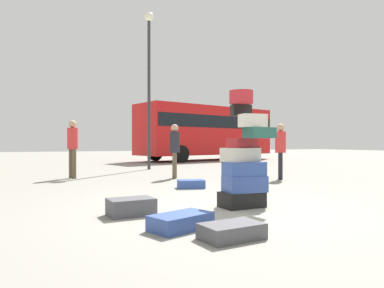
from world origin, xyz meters
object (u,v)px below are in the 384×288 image
(suitcase_navy_white_trunk, at_px, (191,184))
(person_passerby_in_red, at_px, (280,146))
(suitcase_tower, at_px, (244,161))
(suitcase_charcoal_right_side, at_px, (232,231))
(lamp_post, at_px, (149,67))
(suitcase_navy_foreground_near, at_px, (181,222))
(suitcase_charcoal_behind_tower, at_px, (131,207))
(person_bearded_onlooker, at_px, (73,144))
(parked_bus, at_px, (207,130))
(person_tourist_with_camera, at_px, (175,146))

(suitcase_navy_white_trunk, distance_m, person_passerby_in_red, 3.31)
(suitcase_tower, distance_m, suitcase_charcoal_right_side, 2.05)
(lamp_post, bearing_deg, suitcase_navy_white_trunk, -97.74)
(suitcase_charcoal_right_side, distance_m, lamp_post, 10.94)
(suitcase_navy_foreground_near, bearing_deg, suitcase_charcoal_right_side, -80.66)
(suitcase_charcoal_right_side, height_order, suitcase_charcoal_behind_tower, suitcase_charcoal_behind_tower)
(suitcase_charcoal_behind_tower, distance_m, person_bearded_onlooker, 5.95)
(suitcase_navy_foreground_near, relative_size, parked_bus, 0.08)
(suitcase_tower, bearing_deg, person_passerby_in_red, 45.09)
(suitcase_charcoal_right_side, bearing_deg, person_passerby_in_red, 41.35)
(lamp_post, bearing_deg, suitcase_navy_foreground_near, -104.70)
(suitcase_charcoal_behind_tower, xyz_separation_m, person_passerby_in_red, (5.11, 3.20, 0.81))
(person_passerby_in_red, bearing_deg, person_tourist_with_camera, -79.62)
(suitcase_charcoal_right_side, bearing_deg, suitcase_tower, 47.50)
(suitcase_tower, bearing_deg, suitcase_charcoal_right_side, -126.20)
(suitcase_charcoal_right_side, xyz_separation_m, suitcase_charcoal_behind_tower, (-0.68, 1.65, 0.04))
(lamp_post, bearing_deg, person_bearded_onlooker, -141.12)
(person_bearded_onlooker, relative_size, person_passerby_in_red, 1.07)
(suitcase_navy_white_trunk, distance_m, lamp_post, 7.13)
(parked_bus, height_order, lamp_post, lamp_post)
(suitcase_navy_white_trunk, distance_m, suitcase_charcoal_right_side, 4.29)
(suitcase_tower, distance_m, person_tourist_with_camera, 4.80)
(parked_bus, bearing_deg, suitcase_charcoal_behind_tower, -134.56)
(lamp_post, bearing_deg, parked_bus, 47.26)
(suitcase_navy_white_trunk, relative_size, suitcase_navy_foreground_near, 0.80)
(suitcase_tower, relative_size, parked_bus, 0.21)
(suitcase_charcoal_behind_tower, relative_size, parked_bus, 0.07)
(suitcase_tower, distance_m, suitcase_navy_white_trunk, 2.61)
(person_passerby_in_red, bearing_deg, person_bearded_onlooker, -77.17)
(suitcase_charcoal_right_side, bearing_deg, person_tourist_with_camera, 68.00)
(person_passerby_in_red, bearing_deg, lamp_post, -116.57)
(suitcase_tower, bearing_deg, person_bearded_onlooker, 109.31)
(suitcase_tower, xyz_separation_m, person_bearded_onlooker, (-2.09, 5.96, 0.27))
(suitcase_charcoal_right_side, xyz_separation_m, lamp_post, (2.12, 10.00, 3.91))
(suitcase_navy_white_trunk, relative_size, person_tourist_with_camera, 0.38)
(suitcase_navy_foreground_near, distance_m, person_tourist_with_camera, 6.14)
(suitcase_charcoal_right_side, bearing_deg, person_bearded_onlooker, 90.83)
(suitcase_navy_white_trunk, height_order, suitcase_navy_foreground_near, suitcase_navy_white_trunk)
(suitcase_navy_white_trunk, height_order, parked_bus, parked_bus)
(lamp_post, bearing_deg, suitcase_charcoal_behind_tower, -108.58)
(suitcase_tower, distance_m, suitcase_navy_foreground_near, 1.88)
(person_bearded_onlooker, bearing_deg, lamp_post, 110.56)
(person_bearded_onlooker, xyz_separation_m, lamp_post, (3.06, 2.47, 2.99))
(suitcase_charcoal_behind_tower, bearing_deg, suitcase_charcoal_right_side, -71.48)
(suitcase_navy_white_trunk, bearing_deg, suitcase_tower, -79.95)
(person_passerby_in_red, bearing_deg, suitcase_navy_foreground_near, -8.99)
(suitcase_charcoal_right_side, distance_m, suitcase_charcoal_behind_tower, 1.79)
(suitcase_navy_foreground_near, bearing_deg, person_bearded_onlooker, 75.03)
(lamp_post, bearing_deg, suitcase_charcoal_right_side, -101.98)
(suitcase_navy_white_trunk, xyz_separation_m, suitcase_navy_foreground_near, (-1.66, -3.47, -0.00))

